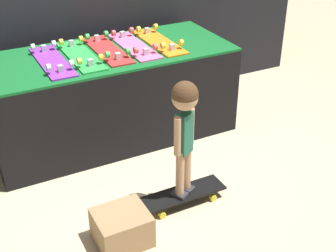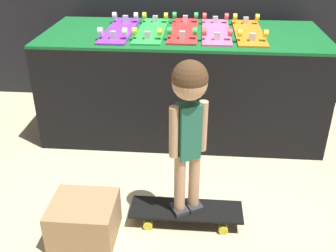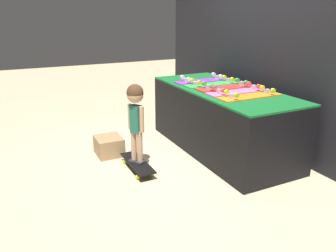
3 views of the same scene
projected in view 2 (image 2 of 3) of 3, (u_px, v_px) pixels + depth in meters
name	position (u px, v px, depth m)	size (l,w,h in m)	color
ground_plane	(178.00, 159.00, 2.86)	(16.00, 16.00, 0.00)	beige
display_rack	(183.00, 82.00, 3.12)	(2.09, 0.89, 0.79)	black
skateboard_purple_on_rack	(120.00, 29.00, 2.94)	(0.20, 0.74, 0.09)	purple
skateboard_green_on_rack	(152.00, 30.00, 2.94)	(0.20, 0.74, 0.09)	green
skateboard_red_on_rack	(184.00, 29.00, 2.94)	(0.20, 0.74, 0.09)	red
skateboard_pink_on_rack	(216.00, 30.00, 2.92)	(0.20, 0.74, 0.09)	pink
skateboard_orange_on_rack	(249.00, 31.00, 2.89)	(0.20, 0.74, 0.09)	orange
skateboard_on_floor	(186.00, 211.00, 2.24)	(0.64, 0.19, 0.09)	black
child	(189.00, 111.00, 1.94)	(0.20, 0.18, 0.88)	#2D2D33
storage_box	(84.00, 220.00, 2.12)	(0.34, 0.31, 0.23)	#A37F56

